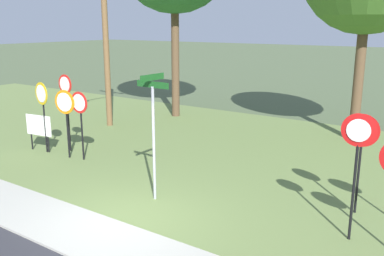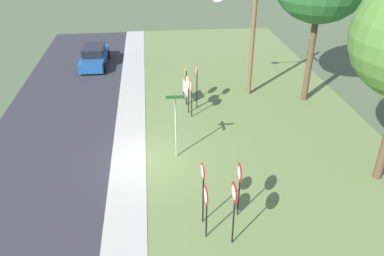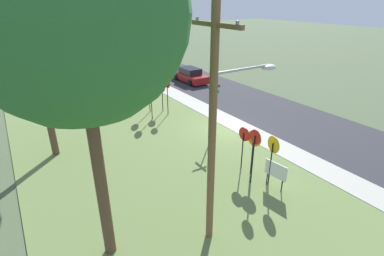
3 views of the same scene
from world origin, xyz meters
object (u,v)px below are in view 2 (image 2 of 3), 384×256
(street_name_post, at_px, (176,121))
(notice_board, at_px, (185,89))
(yield_sign_near_right, at_px, (234,199))
(stop_sign_near_left, at_px, (186,77))
(stop_sign_far_left, at_px, (197,77))
(yield_sign_far_left, at_px, (206,200))
(stop_sign_near_right, at_px, (188,86))
(yield_sign_near_left, at_px, (203,179))
(stop_sign_far_center, at_px, (191,91))
(parked_hatchback_near, at_px, (94,56))
(utility_pole, at_px, (251,24))
(yield_sign_far_right, at_px, (239,177))

(street_name_post, distance_m, notice_board, 6.03)
(yield_sign_near_right, distance_m, street_name_post, 5.90)
(stop_sign_near_left, relative_size, stop_sign_far_left, 0.91)
(yield_sign_near_right, bearing_deg, yield_sign_far_left, -117.27)
(stop_sign_near_right, height_order, yield_sign_near_left, yield_sign_near_left)
(stop_sign_far_center, distance_m, street_name_post, 4.06)
(stop_sign_far_left, bearing_deg, notice_board, -143.37)
(yield_sign_near_left, xyz_separation_m, yield_sign_far_left, (0.78, 0.01, -0.28))
(notice_board, xyz_separation_m, parked_hatchback_near, (-7.30, -6.07, -0.23))
(stop_sign_far_center, relative_size, yield_sign_near_right, 0.86)
(street_name_post, relative_size, notice_board, 2.49)
(stop_sign_near_right, xyz_separation_m, parked_hatchback_near, (-8.73, -6.09, -1.01))
(stop_sign_near_left, bearing_deg, stop_sign_near_right, 8.94)
(yield_sign_near_right, bearing_deg, street_name_post, -168.64)
(stop_sign_near_right, height_order, parked_hatchback_near, stop_sign_near_right)
(street_name_post, bearing_deg, stop_sign_near_left, 171.37)
(yield_sign_near_right, bearing_deg, stop_sign_far_left, 176.45)
(stop_sign_far_center, height_order, yield_sign_near_left, yield_sign_near_left)
(stop_sign_far_center, height_order, utility_pole, utility_pole)
(yield_sign_far_left, relative_size, street_name_post, 0.72)
(stop_sign_near_right, height_order, yield_sign_far_right, yield_sign_far_right)
(utility_pole, bearing_deg, notice_board, -78.89)
(yield_sign_near_left, bearing_deg, utility_pole, 152.94)
(stop_sign_far_left, xyz_separation_m, yield_sign_far_right, (9.36, 0.41, -0.14))
(utility_pole, bearing_deg, yield_sign_near_right, -15.38)
(yield_sign_near_left, distance_m, utility_pole, 12.21)
(stop_sign_near_left, xyz_separation_m, stop_sign_far_center, (1.67, 0.13, -0.15))
(stop_sign_far_center, bearing_deg, yield_sign_near_right, -0.23)
(yield_sign_far_left, relative_size, parked_hatchback_near, 0.47)
(yield_sign_near_right, xyz_separation_m, parked_hatchback_near, (-18.88, -6.56, -1.32))
(stop_sign_far_left, distance_m, yield_sign_far_left, 10.40)
(stop_sign_near_right, relative_size, parked_hatchback_near, 0.47)
(stop_sign_far_center, distance_m, yield_sign_far_right, 8.26)
(stop_sign_near_left, height_order, yield_sign_far_left, stop_sign_near_left)
(stop_sign_near_left, distance_m, street_name_post, 5.66)
(yield_sign_far_left, bearing_deg, yield_sign_far_right, 123.11)
(yield_sign_far_left, height_order, notice_board, yield_sign_far_left)
(yield_sign_near_left, bearing_deg, yield_sign_far_left, -5.58)
(yield_sign_near_right, height_order, parked_hatchback_near, yield_sign_near_right)
(yield_sign_far_left, relative_size, yield_sign_far_right, 0.96)
(street_name_post, bearing_deg, stop_sign_near_right, 168.74)
(stop_sign_near_left, height_order, yield_sign_far_right, stop_sign_near_left)
(yield_sign_near_right, bearing_deg, yield_sign_near_left, -146.35)
(stop_sign_near_left, height_order, notice_board, stop_sign_near_left)
(street_name_post, bearing_deg, parked_hatchback_near, -157.42)
(yield_sign_near_left, height_order, yield_sign_far_left, yield_sign_near_left)
(yield_sign_far_left, bearing_deg, stop_sign_far_center, 173.41)
(yield_sign_near_right, xyz_separation_m, street_name_post, (-5.71, -1.48, -0.09))
(stop_sign_near_left, distance_m, utility_pole, 4.80)
(stop_sign_near_right, bearing_deg, yield_sign_near_right, -5.92)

